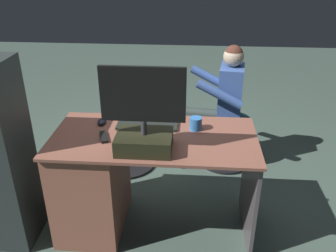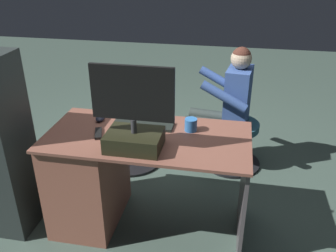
{
  "view_description": "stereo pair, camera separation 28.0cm",
  "coord_description": "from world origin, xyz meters",
  "px_view_note": "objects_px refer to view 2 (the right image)",
  "views": [
    {
      "loc": [
        -0.25,
        2.53,
        1.88
      ],
      "look_at": [
        -0.06,
        0.03,
        0.62
      ],
      "focal_mm": 38.83,
      "sensor_mm": 36.0,
      "label": 1
    },
    {
      "loc": [
        -0.53,
        2.49,
        1.88
      ],
      "look_at": [
        -0.06,
        0.03,
        0.62
      ],
      "focal_mm": 38.83,
      "sensor_mm": 36.0,
      "label": 2
    }
  ],
  "objects_px": {
    "monitor": "(134,125)",
    "person": "(226,101)",
    "tv_remote": "(98,133)",
    "teddy_bear": "(129,105)",
    "visitor_chair": "(234,140)",
    "keyboard": "(143,124)",
    "computer_mouse": "(100,118)",
    "office_chair_teddy": "(130,139)",
    "cup": "(191,125)",
    "desk": "(100,174)"
  },
  "relations": [
    {
      "from": "monitor",
      "to": "office_chair_teddy",
      "type": "bearing_deg",
      "value": -71.07
    },
    {
      "from": "keyboard",
      "to": "person",
      "type": "xyz_separation_m",
      "value": [
        -0.54,
        -0.81,
        -0.11
      ]
    },
    {
      "from": "keyboard",
      "to": "teddy_bear",
      "type": "xyz_separation_m",
      "value": [
        0.32,
        -0.7,
        -0.17
      ]
    },
    {
      "from": "computer_mouse",
      "to": "monitor",
      "type": "bearing_deg",
      "value": 136.61
    },
    {
      "from": "tv_remote",
      "to": "visitor_chair",
      "type": "distance_m",
      "value": 1.44
    },
    {
      "from": "cup",
      "to": "visitor_chair",
      "type": "height_order",
      "value": "cup"
    },
    {
      "from": "cup",
      "to": "teddy_bear",
      "type": "height_order",
      "value": "cup"
    },
    {
      "from": "tv_remote",
      "to": "office_chair_teddy",
      "type": "relative_size",
      "value": 0.26
    },
    {
      "from": "computer_mouse",
      "to": "desk",
      "type": "bearing_deg",
      "value": 97.53
    },
    {
      "from": "cup",
      "to": "tv_remote",
      "type": "distance_m",
      "value": 0.62
    },
    {
      "from": "cup",
      "to": "visitor_chair",
      "type": "bearing_deg",
      "value": -110.18
    },
    {
      "from": "monitor",
      "to": "computer_mouse",
      "type": "distance_m",
      "value": 0.49
    },
    {
      "from": "cup",
      "to": "desk",
      "type": "bearing_deg",
      "value": 11.16
    },
    {
      "from": "teddy_bear",
      "to": "visitor_chair",
      "type": "distance_m",
      "value": 1.02
    },
    {
      "from": "monitor",
      "to": "person",
      "type": "height_order",
      "value": "monitor"
    },
    {
      "from": "visitor_chair",
      "to": "teddy_bear",
      "type": "bearing_deg",
      "value": 7.03
    },
    {
      "from": "monitor",
      "to": "visitor_chair",
      "type": "height_order",
      "value": "monitor"
    },
    {
      "from": "office_chair_teddy",
      "to": "visitor_chair",
      "type": "distance_m",
      "value": 0.97
    },
    {
      "from": "computer_mouse",
      "to": "office_chair_teddy",
      "type": "xyz_separation_m",
      "value": [
        -0.0,
        -0.67,
        -0.53
      ]
    },
    {
      "from": "cup",
      "to": "visitor_chair",
      "type": "xyz_separation_m",
      "value": [
        -0.31,
        -0.83,
        -0.54
      ]
    },
    {
      "from": "desk",
      "to": "office_chair_teddy",
      "type": "xyz_separation_m",
      "value": [
        0.02,
        -0.83,
        -0.16
      ]
    },
    {
      "from": "cup",
      "to": "tv_remote",
      "type": "height_order",
      "value": "cup"
    },
    {
      "from": "computer_mouse",
      "to": "office_chair_teddy",
      "type": "height_order",
      "value": "computer_mouse"
    },
    {
      "from": "visitor_chair",
      "to": "keyboard",
      "type": "bearing_deg",
      "value": 52.08
    },
    {
      "from": "tv_remote",
      "to": "office_chair_teddy",
      "type": "bearing_deg",
      "value": -105.19
    },
    {
      "from": "computer_mouse",
      "to": "teddy_bear",
      "type": "relative_size",
      "value": 0.28
    },
    {
      "from": "keyboard",
      "to": "teddy_bear",
      "type": "height_order",
      "value": "teddy_bear"
    },
    {
      "from": "keyboard",
      "to": "cup",
      "type": "height_order",
      "value": "cup"
    },
    {
      "from": "teddy_bear",
      "to": "cup",
      "type": "bearing_deg",
      "value": 132.45
    },
    {
      "from": "visitor_chair",
      "to": "computer_mouse",
      "type": "bearing_deg",
      "value": 39.69
    },
    {
      "from": "computer_mouse",
      "to": "cup",
      "type": "bearing_deg",
      "value": 177.1
    },
    {
      "from": "monitor",
      "to": "keyboard",
      "type": "xyz_separation_m",
      "value": [
        0.02,
        -0.3,
        -0.15
      ]
    },
    {
      "from": "tv_remote",
      "to": "teddy_bear",
      "type": "bearing_deg",
      "value": -105.24
    },
    {
      "from": "teddy_bear",
      "to": "computer_mouse",
      "type": "bearing_deg",
      "value": 89.68
    },
    {
      "from": "office_chair_teddy",
      "to": "teddy_bear",
      "type": "height_order",
      "value": "teddy_bear"
    },
    {
      "from": "monitor",
      "to": "office_chair_teddy",
      "type": "xyz_separation_m",
      "value": [
        0.34,
        -0.99,
        -0.66
      ]
    },
    {
      "from": "monitor",
      "to": "cup",
      "type": "distance_m",
      "value": 0.44
    },
    {
      "from": "keyboard",
      "to": "person",
      "type": "relative_size",
      "value": 0.37
    },
    {
      "from": "computer_mouse",
      "to": "visitor_chair",
      "type": "relative_size",
      "value": 0.18
    },
    {
      "from": "office_chair_teddy",
      "to": "visitor_chair",
      "type": "relative_size",
      "value": 1.11
    },
    {
      "from": "office_chair_teddy",
      "to": "visitor_chair",
      "type": "xyz_separation_m",
      "value": [
        -0.96,
        -0.13,
        0.02
      ]
    },
    {
      "from": "tv_remote",
      "to": "computer_mouse",
      "type": "bearing_deg",
      "value": -92.18
    },
    {
      "from": "computer_mouse",
      "to": "tv_remote",
      "type": "bearing_deg",
      "value": 106.85
    },
    {
      "from": "office_chair_teddy",
      "to": "cup",
      "type": "bearing_deg",
      "value": 132.93
    },
    {
      "from": "desk",
      "to": "computer_mouse",
      "type": "height_order",
      "value": "computer_mouse"
    },
    {
      "from": "monitor",
      "to": "person",
      "type": "bearing_deg",
      "value": -115.15
    },
    {
      "from": "computer_mouse",
      "to": "person",
      "type": "distance_m",
      "value": 1.18
    },
    {
      "from": "keyboard",
      "to": "teddy_bear",
      "type": "relative_size",
      "value": 1.24
    },
    {
      "from": "office_chair_teddy",
      "to": "monitor",
      "type": "bearing_deg",
      "value": 108.93
    },
    {
      "from": "person",
      "to": "keyboard",
      "type": "bearing_deg",
      "value": 56.04
    }
  ]
}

